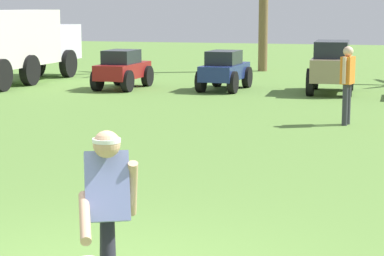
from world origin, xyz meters
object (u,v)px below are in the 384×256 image
at_px(teammate_near_sideline, 347,78).
at_px(parked_car_slot_c, 331,65).
at_px(parked_car_slot_b, 225,70).
at_px(parked_car_slot_a, 123,69).
at_px(box_truck, 21,42).
at_px(frisbee_thrower, 107,208).

xyz_separation_m(teammate_near_sideline, parked_car_slot_c, (-0.75, 5.43, -0.20)).
bearing_deg(parked_car_slot_b, parked_car_slot_c, 1.24).
height_order(parked_car_slot_a, parked_car_slot_b, same).
bearing_deg(parked_car_slot_c, box_truck, 178.94).
relative_size(parked_car_slot_b, box_truck, 0.38).
xyz_separation_m(parked_car_slot_a, box_truck, (-3.50, 0.66, 0.67)).
height_order(teammate_near_sideline, parked_car_slot_a, teammate_near_sideline).
bearing_deg(parked_car_slot_a, frisbee_thrower, -70.02).
distance_m(frisbee_thrower, box_truck, 17.70).
height_order(parked_car_slot_c, box_truck, box_truck).
xyz_separation_m(teammate_near_sideline, parked_car_slot_a, (-6.56, 4.94, -0.38)).
bearing_deg(frisbee_thrower, box_truck, 119.95).
xyz_separation_m(parked_car_slot_a, parked_car_slot_b, (2.87, 0.43, 0.00)).
bearing_deg(parked_car_slot_b, box_truck, 177.88).
xyz_separation_m(teammate_near_sideline, box_truck, (-10.06, 5.61, 0.29)).
bearing_deg(parked_car_slot_c, parked_car_slot_b, -178.76).
xyz_separation_m(parked_car_slot_b, parked_car_slot_c, (2.94, 0.06, 0.18)).
relative_size(teammate_near_sideline, parked_car_slot_c, 0.66).
bearing_deg(box_truck, frisbee_thrower, -60.05).
bearing_deg(parked_car_slot_c, parked_car_slot_a, -175.16).
xyz_separation_m(frisbee_thrower, teammate_near_sideline, (1.23, 9.72, 0.14)).
relative_size(frisbee_thrower, parked_car_slot_b, 0.64).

